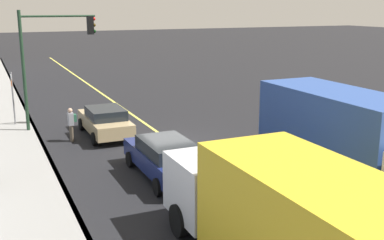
{
  "coord_description": "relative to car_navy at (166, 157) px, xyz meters",
  "views": [
    {
      "loc": [
        -19.27,
        7.68,
        6.11
      ],
      "look_at": [
        -2.89,
        0.36,
        1.76
      ],
      "focal_mm": 44.33,
      "sensor_mm": 36.0,
      "label": 1
    }
  ],
  "objects": [
    {
      "name": "ground",
      "position": [
        3.95,
        -1.87,
        -0.75
      ],
      "size": [
        200.0,
        200.0,
        0.0
      ],
      "primitive_type": "plane",
      "color": "black"
    },
    {
      "name": "sidewalk_slab",
      "position": [
        3.95,
        4.93,
        -0.68
      ],
      "size": [
        80.0,
        2.74,
        0.15
      ],
      "primitive_type": "cube",
      "color": "gray",
      "rests_on": "ground"
    },
    {
      "name": "curb_edge",
      "position": [
        3.95,
        3.64,
        -0.68
      ],
      "size": [
        80.0,
        0.16,
        0.15
      ],
      "primitive_type": "cube",
      "color": "slate",
      "rests_on": "ground"
    },
    {
      "name": "lane_stripe_center",
      "position": [
        3.95,
        -1.87,
        -0.75
      ],
      "size": [
        80.0,
        0.16,
        0.01
      ],
      "primitive_type": "cube",
      "color": "#D8CC4C",
      "rests_on": "ground"
    },
    {
      "name": "car_navy",
      "position": [
        0.0,
        0.0,
        0.0
      ],
      "size": [
        4.77,
        1.93,
        1.42
      ],
      "color": "navy",
      "rests_on": "ground"
    },
    {
      "name": "car_tan",
      "position": [
        6.48,
        0.62,
        -0.03
      ],
      "size": [
        4.43,
        1.91,
        1.39
      ],
      "color": "tan",
      "rests_on": "ground"
    },
    {
      "name": "truck_blue",
      "position": [
        -4.3,
        -4.79,
        1.03
      ],
      "size": [
        8.44,
        2.5,
        3.4
      ],
      "color": "silver",
      "rests_on": "ground"
    },
    {
      "name": "truck_yellow",
      "position": [
        -7.57,
        0.13,
        0.84
      ],
      "size": [
        7.92,
        2.61,
        2.99
      ],
      "color": "silver",
      "rests_on": "ground"
    },
    {
      "name": "pedestrian_with_backpack",
      "position": [
        6.16,
        2.27,
        0.15
      ],
      "size": [
        0.38,
        0.37,
        1.57
      ],
      "color": "brown",
      "rests_on": "ground"
    },
    {
      "name": "traffic_light_mast",
      "position": [
        8.55,
        2.63,
        3.27
      ],
      "size": [
        0.28,
        3.65,
        5.91
      ],
      "color": "#1E3823",
      "rests_on": "ground"
    },
    {
      "name": "street_sign_post",
      "position": [
        10.04,
        4.47,
        0.93
      ],
      "size": [
        0.6,
        0.08,
        2.85
      ],
      "color": "slate",
      "rests_on": "ground"
    }
  ]
}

